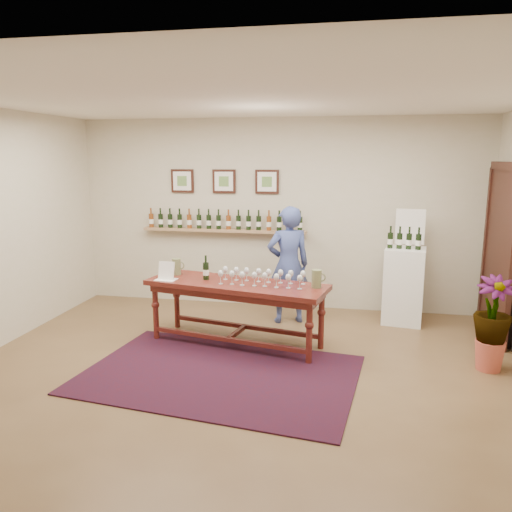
% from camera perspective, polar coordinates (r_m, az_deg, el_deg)
% --- Properties ---
extents(ground, '(6.00, 6.00, 0.00)m').
position_cam_1_polar(ground, '(5.41, -1.61, -13.17)').
color(ground, brown).
rests_on(ground, ground).
extents(room_shell, '(6.00, 6.00, 6.00)m').
position_cam_1_polar(room_shell, '(6.84, 19.39, 1.22)').
color(room_shell, beige).
rests_on(room_shell, ground).
extents(rug, '(3.00, 2.20, 0.01)m').
position_cam_1_polar(rug, '(5.36, -4.18, -13.32)').
color(rug, '#4A0D11').
rests_on(rug, ground).
extents(tasting_table, '(2.27, 1.13, 0.77)m').
position_cam_1_polar(tasting_table, '(5.98, -2.27, -4.10)').
color(tasting_table, '#491612').
rests_on(tasting_table, ground).
extents(table_glasses, '(1.26, 0.36, 0.17)m').
position_cam_1_polar(table_glasses, '(5.84, 0.62, -2.41)').
color(table_glasses, silver).
rests_on(table_glasses, tasting_table).
extents(table_bottles, '(0.34, 0.25, 0.33)m').
position_cam_1_polar(table_bottles, '(6.11, -5.54, -1.09)').
color(table_bottles, black).
rests_on(table_bottles, tasting_table).
extents(pitcher_left, '(0.14, 0.14, 0.21)m').
position_cam_1_polar(pitcher_left, '(6.39, -9.07, -1.21)').
color(pitcher_left, '#666E44').
rests_on(pitcher_left, tasting_table).
extents(pitcher_right, '(0.15, 0.15, 0.21)m').
position_cam_1_polar(pitcher_right, '(5.72, 6.93, -2.60)').
color(pitcher_right, '#666E44').
rests_on(pitcher_right, tasting_table).
extents(menu_card, '(0.26, 0.20, 0.22)m').
position_cam_1_polar(menu_card, '(6.15, -10.21, -1.65)').
color(menu_card, white).
rests_on(menu_card, tasting_table).
extents(display_pedestal, '(0.59, 0.59, 1.03)m').
position_cam_1_polar(display_pedestal, '(7.09, 16.52, -3.25)').
color(display_pedestal, white).
rests_on(display_pedestal, ground).
extents(pedestal_bottles, '(0.34, 0.14, 0.33)m').
position_cam_1_polar(pedestal_bottles, '(6.90, 16.60, 2.15)').
color(pedestal_bottles, black).
rests_on(pedestal_bottles, display_pedestal).
extents(info_sign, '(0.39, 0.08, 0.53)m').
position_cam_1_polar(info_sign, '(7.14, 17.21, 3.22)').
color(info_sign, white).
rests_on(info_sign, display_pedestal).
extents(potted_plant, '(0.50, 0.50, 0.88)m').
position_cam_1_polar(potted_plant, '(5.84, 25.38, -7.00)').
color(potted_plant, '#C15240').
rests_on(potted_plant, ground).
extents(person, '(0.68, 0.56, 1.60)m').
position_cam_1_polar(person, '(6.76, 3.71, -1.03)').
color(person, '#3B4A8C').
rests_on(person, ground).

